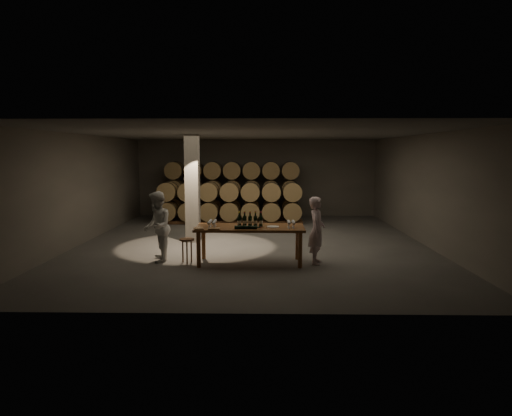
{
  "coord_description": "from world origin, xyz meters",
  "views": [
    {
      "loc": [
        0.36,
        -13.31,
        2.66
      ],
      "look_at": [
        0.11,
        -0.45,
        1.1
      ],
      "focal_mm": 32.0,
      "sensor_mm": 36.0,
      "label": 1
    }
  ],
  "objects_px": {
    "tasting_table": "(250,231)",
    "person_woman": "(157,227)",
    "stool": "(187,243)",
    "plate": "(273,227)",
    "notebook_near": "(214,229)",
    "bottle_cluster": "(250,221)",
    "person_man": "(317,230)"
  },
  "relations": [
    {
      "from": "bottle_cluster",
      "to": "stool",
      "type": "bearing_deg",
      "value": -178.1
    },
    {
      "from": "bottle_cluster",
      "to": "stool",
      "type": "xyz_separation_m",
      "value": [
        -1.53,
        -0.05,
        -0.54
      ]
    },
    {
      "from": "tasting_table",
      "to": "person_woman",
      "type": "distance_m",
      "value": 2.28
    },
    {
      "from": "bottle_cluster",
      "to": "tasting_table",
      "type": "bearing_deg",
      "value": -94.32
    },
    {
      "from": "bottle_cluster",
      "to": "plate",
      "type": "height_order",
      "value": "bottle_cluster"
    },
    {
      "from": "plate",
      "to": "notebook_near",
      "type": "height_order",
      "value": "notebook_near"
    },
    {
      "from": "person_man",
      "to": "plate",
      "type": "bearing_deg",
      "value": 105.01
    },
    {
      "from": "notebook_near",
      "to": "person_woman",
      "type": "height_order",
      "value": "person_woman"
    },
    {
      "from": "stool",
      "to": "person_woman",
      "type": "distance_m",
      "value": 0.85
    },
    {
      "from": "plate",
      "to": "person_man",
      "type": "xyz_separation_m",
      "value": [
        1.05,
        0.07,
        -0.1
      ]
    },
    {
      "from": "person_man",
      "to": "person_woman",
      "type": "height_order",
      "value": "person_woman"
    },
    {
      "from": "plate",
      "to": "notebook_near",
      "type": "distance_m",
      "value": 1.41
    },
    {
      "from": "tasting_table",
      "to": "person_man",
      "type": "xyz_separation_m",
      "value": [
        1.61,
        0.0,
        0.01
      ]
    },
    {
      "from": "tasting_table",
      "to": "person_man",
      "type": "distance_m",
      "value": 1.61
    },
    {
      "from": "person_man",
      "to": "person_woman",
      "type": "relative_size",
      "value": 0.94
    },
    {
      "from": "stool",
      "to": "person_woman",
      "type": "xyz_separation_m",
      "value": [
        -0.75,
        0.12,
        0.38
      ]
    },
    {
      "from": "bottle_cluster",
      "to": "notebook_near",
      "type": "height_order",
      "value": "bottle_cluster"
    },
    {
      "from": "tasting_table",
      "to": "stool",
      "type": "height_order",
      "value": "tasting_table"
    },
    {
      "from": "person_man",
      "to": "bottle_cluster",
      "type": "bearing_deg",
      "value": 99.09
    },
    {
      "from": "notebook_near",
      "to": "person_man",
      "type": "bearing_deg",
      "value": 7.32
    },
    {
      "from": "person_woman",
      "to": "stool",
      "type": "bearing_deg",
      "value": 69.72
    },
    {
      "from": "plate",
      "to": "stool",
      "type": "relative_size",
      "value": 0.5
    },
    {
      "from": "plate",
      "to": "notebook_near",
      "type": "bearing_deg",
      "value": -165.65
    },
    {
      "from": "notebook_near",
      "to": "person_man",
      "type": "height_order",
      "value": "person_man"
    },
    {
      "from": "tasting_table",
      "to": "bottle_cluster",
      "type": "distance_m",
      "value": 0.24
    },
    {
      "from": "plate",
      "to": "stool",
      "type": "distance_m",
      "value": 2.13
    },
    {
      "from": "tasting_table",
      "to": "person_man",
      "type": "bearing_deg",
      "value": 0.12
    },
    {
      "from": "tasting_table",
      "to": "bottle_cluster",
      "type": "relative_size",
      "value": 4.27
    },
    {
      "from": "tasting_table",
      "to": "plate",
      "type": "bearing_deg",
      "value": -6.88
    },
    {
      "from": "tasting_table",
      "to": "person_woman",
      "type": "relative_size",
      "value": 1.5
    },
    {
      "from": "plate",
      "to": "notebook_near",
      "type": "relative_size",
      "value": 1.16
    },
    {
      "from": "plate",
      "to": "stool",
      "type": "height_order",
      "value": "plate"
    }
  ]
}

